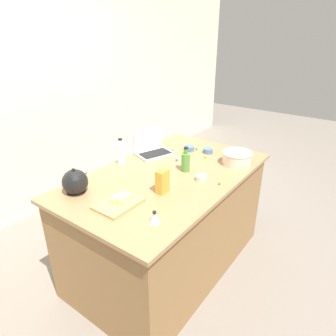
{
  "coord_description": "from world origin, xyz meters",
  "views": [
    {
      "loc": [
        -1.74,
        -1.27,
        1.95
      ],
      "look_at": [
        0.0,
        0.0,
        0.95
      ],
      "focal_mm": 32.34,
      "sensor_mm": 36.0,
      "label": 1
    }
  ],
  "objects": [
    {
      "name": "butter_stick_right",
      "position": [
        -0.55,
        0.01,
        0.94
      ],
      "size": [
        0.11,
        0.04,
        0.04
      ],
      "primitive_type": "cube",
      "rotation": [
        0.0,
        0.0,
        0.04
      ],
      "color": "#F4E58C",
      "rests_on": "cutting_board"
    },
    {
      "name": "ramekin_small",
      "position": [
        0.06,
        -0.27,
        0.92
      ],
      "size": [
        0.08,
        0.08,
        0.04
      ],
      "primitive_type": "cylinder",
      "color": "beige",
      "rests_on": "island_counter"
    },
    {
      "name": "candy_6",
      "position": [
        0.79,
        -0.3,
        0.91
      ],
      "size": [
        0.02,
        0.02,
        0.02
      ],
      "primitive_type": "sphere",
      "color": "blue",
      "rests_on": "island_counter"
    },
    {
      "name": "candy_7",
      "position": [
        0.58,
        0.09,
        0.91
      ],
      "size": [
        0.02,
        0.02,
        0.02
      ],
      "primitive_type": "sphere",
      "color": "green",
      "rests_on": "island_counter"
    },
    {
      "name": "candy_bag",
      "position": [
        -0.26,
        -0.15,
        0.99
      ],
      "size": [
        0.09,
        0.06,
        0.17
      ],
      "primitive_type": "cube",
      "color": "gold",
      "rests_on": "island_counter"
    },
    {
      "name": "wall_back",
      "position": [
        0.0,
        1.78,
        1.3
      ],
      "size": [
        8.0,
        0.1,
        2.6
      ],
      "primitive_type": "cube",
      "color": "beige",
      "rests_on": "ground"
    },
    {
      "name": "candy_1",
      "position": [
        0.43,
        0.26,
        0.91
      ],
      "size": [
        0.01,
        0.01,
        0.01
      ],
      "primitive_type": "sphere",
      "color": "blue",
      "rests_on": "island_counter"
    },
    {
      "name": "mixing_bowl_large",
      "position": [
        0.5,
        -0.36,
        0.96
      ],
      "size": [
        0.25,
        0.25,
        0.11
      ],
      "color": "beige",
      "rests_on": "island_counter"
    },
    {
      "name": "candy_0",
      "position": [
        0.08,
        -0.41,
        0.91
      ],
      "size": [
        0.02,
        0.02,
        0.02
      ],
      "primitive_type": "sphere",
      "color": "green",
      "rests_on": "island_counter"
    },
    {
      "name": "candy_3",
      "position": [
        -0.01,
        0.08,
        0.91
      ],
      "size": [
        0.02,
        0.02,
        0.02
      ],
      "primitive_type": "sphere",
      "color": "green",
      "rests_on": "island_counter"
    },
    {
      "name": "ramekin_medium",
      "position": [
        0.57,
        -0.04,
        0.92
      ],
      "size": [
        0.09,
        0.09,
        0.04
      ],
      "primitive_type": "cylinder",
      "color": "slate",
      "rests_on": "island_counter"
    },
    {
      "name": "island_counter",
      "position": [
        0.0,
        0.0,
        0.45
      ],
      "size": [
        1.74,
        1.03,
        0.9
      ],
      "color": "olive",
      "rests_on": "ground"
    },
    {
      "name": "candy_4",
      "position": [
        0.25,
        0.09,
        0.91
      ],
      "size": [
        0.02,
        0.02,
        0.02
      ],
      "primitive_type": "sphere",
      "color": "blue",
      "rests_on": "island_counter"
    },
    {
      "name": "laptop",
      "position": [
        0.26,
        0.37,
        0.95
      ],
      "size": [
        0.36,
        0.32,
        0.22
      ],
      "color": "#B7B7BC",
      "rests_on": "island_counter"
    },
    {
      "name": "ground_plane",
      "position": [
        0.0,
        0.0,
        0.0
      ],
      "size": [
        12.0,
        12.0,
        0.0
      ],
      "primitive_type": "plane",
      "color": "slate"
    },
    {
      "name": "kitchen_timer",
      "position": [
        -0.58,
        -0.33,
        0.94
      ],
      "size": [
        0.07,
        0.07,
        0.08
      ],
      "color": "#B2B2B7",
      "rests_on": "island_counter"
    },
    {
      "name": "ramekin_wide",
      "position": [
        0.52,
        0.13,
        0.92
      ],
      "size": [
        0.09,
        0.09,
        0.05
      ],
      "primitive_type": "cylinder",
      "color": "slate",
      "rests_on": "island_counter"
    },
    {
      "name": "bottle_olive",
      "position": [
        0.13,
        -0.08,
        0.98
      ],
      "size": [
        0.07,
        0.07,
        0.2
      ],
      "color": "#4C8C38",
      "rests_on": "island_counter"
    },
    {
      "name": "kettle",
      "position": [
        -0.62,
        0.34,
        0.98
      ],
      "size": [
        0.21,
        0.18,
        0.2
      ],
      "color": "black",
      "rests_on": "island_counter"
    },
    {
      "name": "bottle_vinegar",
      "position": [
        -0.07,
        0.44,
        0.99
      ],
      "size": [
        0.07,
        0.07,
        0.22
      ],
      "color": "white",
      "rests_on": "island_counter"
    },
    {
      "name": "cutting_board",
      "position": [
        -0.57,
        -0.01,
        0.91
      ],
      "size": [
        0.29,
        0.22,
        0.02
      ],
      "primitive_type": "cube",
      "color": "tan",
      "rests_on": "island_counter"
    },
    {
      "name": "butter_stick_left",
      "position": [
        -0.53,
        -0.04,
        0.94
      ],
      "size": [
        0.11,
        0.05,
        0.04
      ],
      "primitive_type": "cube",
      "rotation": [
        0.0,
        0.0,
        0.13
      ],
      "color": "#F4E58C",
      "rests_on": "cutting_board"
    },
    {
      "name": "candy_5",
      "position": [
        0.46,
        -0.08,
        0.91
      ],
      "size": [
        0.02,
        0.02,
        0.02
      ],
      "primitive_type": "sphere",
      "color": "yellow",
      "rests_on": "island_counter"
    }
  ]
}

